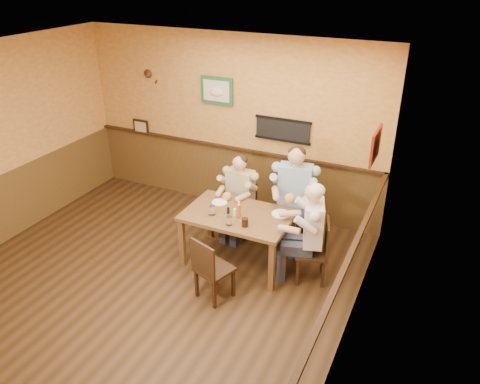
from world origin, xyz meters
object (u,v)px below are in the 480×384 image
object	(u,v)px
chair_back_right	(293,213)
pepper_shaker	(228,210)
diner_tan_shirt	(240,200)
diner_blue_polo	(294,201)
dining_table	(238,220)
water_glass_mid	(229,221)
chair_back_left	(240,210)
salt_shaker	(235,212)
cola_tumbler	(245,222)
chair_near_side	(214,268)
diner_white_elder	(312,238)
hot_sauce_bottle	(239,210)
chair_right_end	(311,251)
water_glass_left	(212,210)

from	to	relation	value
chair_back_right	pepper_shaker	bearing A→B (deg)	-136.81
diner_tan_shirt	pepper_shaker	distance (m)	0.78
diner_blue_polo	pepper_shaker	size ratio (longest dim) A/B	15.45
dining_table	water_glass_mid	world-z (taller)	water_glass_mid
chair_back_left	salt_shaker	xyz separation A→B (m)	(0.26, -0.74, 0.40)
chair_back_right	diner_tan_shirt	world-z (taller)	diner_tan_shirt
cola_tumbler	pepper_shaker	world-z (taller)	cola_tumbler
chair_back_left	diner_tan_shirt	world-z (taller)	diner_tan_shirt
water_glass_mid	chair_back_left	bearing A→B (deg)	107.09
dining_table	chair_near_side	world-z (taller)	chair_near_side
chair_back_left	water_glass_mid	world-z (taller)	water_glass_mid
dining_table	salt_shaker	distance (m)	0.15
dining_table	salt_shaker	size ratio (longest dim) A/B	14.70
chair_back_left	diner_white_elder	distance (m)	1.45
diner_tan_shirt	water_glass_mid	world-z (taller)	diner_tan_shirt
dining_table	cola_tumbler	size ratio (longest dim) A/B	12.76
chair_back_right	hot_sauce_bottle	size ratio (longest dim) A/B	4.72
dining_table	chair_back_left	size ratio (longest dim) A/B	1.75
chair_back_right	chair_right_end	xyz separation A→B (m)	(0.50, -0.75, -0.04)
chair_back_left	water_glass_left	bearing A→B (deg)	-87.27
diner_blue_polo	diner_white_elder	size ratio (longest dim) A/B	1.10
chair_right_end	pepper_shaker	bearing A→B (deg)	-103.04
chair_back_left	water_glass_mid	xyz separation A→B (m)	(0.30, -0.99, 0.41)
diner_white_elder	salt_shaker	distance (m)	1.05
water_glass_left	pepper_shaker	bearing A→B (deg)	33.66
chair_back_left	salt_shaker	size ratio (longest dim) A/B	8.41
chair_back_left	diner_blue_polo	size ratio (longest dim) A/B	0.60
diner_tan_shirt	water_glass_mid	distance (m)	1.06
chair_near_side	salt_shaker	size ratio (longest dim) A/B	8.87
chair_right_end	diner_tan_shirt	world-z (taller)	diner_tan_shirt
dining_table	chair_right_end	bearing A→B (deg)	2.28
chair_right_end	diner_white_elder	bearing A→B (deg)	0.00
water_glass_mid	diner_blue_polo	bearing A→B (deg)	66.33
water_glass_mid	pepper_shaker	distance (m)	0.30
chair_back_left	chair_near_side	bearing A→B (deg)	-73.29
water_glass_mid	water_glass_left	bearing A→B (deg)	155.97
water_glass_mid	salt_shaker	bearing A→B (deg)	99.16
chair_right_end	chair_back_right	bearing A→B (deg)	-163.88
diner_blue_polo	cola_tumbler	world-z (taller)	diner_blue_polo
diner_tan_shirt	diner_white_elder	distance (m)	1.44
diner_white_elder	pepper_shaker	distance (m)	1.14
chair_back_left	diner_blue_polo	bearing A→B (deg)	11.94
chair_near_side	water_glass_mid	xyz separation A→B (m)	(-0.04, 0.48, 0.39)
chair_near_side	water_glass_left	xyz separation A→B (m)	(-0.35, 0.62, 0.39)
chair_back_left	diner_blue_polo	world-z (taller)	diner_blue_polo
chair_near_side	pepper_shaker	world-z (taller)	chair_near_side
salt_shaker	diner_white_elder	bearing A→B (deg)	5.73
chair_back_right	water_glass_left	size ratio (longest dim) A/B	7.25
dining_table	chair_right_end	distance (m)	1.03
water_glass_mid	diner_white_elder	bearing A→B (deg)	19.54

